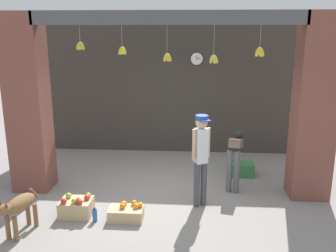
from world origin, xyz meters
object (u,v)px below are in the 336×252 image
Objects in this scene: worker_stooping at (235,153)px; wall_clock at (197,59)px; dog at (19,207)px; fruit_crate_apples at (76,207)px; fruit_crate_oranges at (127,213)px; shopkeeper at (201,154)px; produce_box_green at (242,169)px; water_bottle at (95,215)px.

wall_clock is (-0.77, 2.17, 1.65)m from worker_stooping.
fruit_crate_apples is (0.68, 0.63, -0.30)m from dog.
fruit_crate_oranges is at bearing -4.43° from fruit_crate_apples.
worker_stooping is 2.46m from fruit_crate_oranges.
fruit_crate_oranges is 0.87m from fruit_crate_apples.
shopkeeper is 1.12m from worker_stooping.
worker_stooping reaches higher than fruit_crate_oranges.
dog is 5.31m from wall_clock.
dog is 4.57m from produce_box_green.
fruit_crate_oranges is at bearing -129.08° from worker_stooping.
fruit_crate_apples is 2.21× the size of water_bottle.
dog is 3.61× the size of water_bottle.
shopkeeper is at bearing 13.93° from fruit_crate_apples.
dog reaches higher than fruit_crate_apples.
worker_stooping is 3.15m from fruit_crate_apples.
dog is 2.82× the size of wall_clock.
dog is 1.72× the size of produce_box_green.
produce_box_green is at bearing -56.04° from wall_clock.
water_bottle is 0.78× the size of wall_clock.
shopkeeper is 3.16× the size of fruit_crate_apples.
worker_stooping is at bearing -157.77° from shopkeeper.
fruit_crate_oranges is 4.39m from wall_clock.
worker_stooping reaches higher than fruit_crate_apples.
fruit_crate_oranges is (-1.23, -0.59, -0.86)m from shopkeeper.
produce_box_green is (3.02, 2.03, -0.02)m from fruit_crate_apples.
wall_clock is at bearing 72.36° from fruit_crate_oranges.
fruit_crate_apples is 1.05× the size of produce_box_green.
fruit_crate_oranges is at bearing -107.64° from wall_clock.
fruit_crate_apples is 3.64m from produce_box_green.
fruit_crate_apples is at bearing -146.13° from produce_box_green.
shopkeeper reaches higher than worker_stooping.
water_bottle is at bearing -25.55° from fruit_crate_apples.
shopkeeper is at bearing -88.42° from wall_clock.
worker_stooping is 0.92m from produce_box_green.
dog is 1.19m from water_bottle.
fruit_crate_apples reaches higher than water_bottle.
produce_box_green is 2.10× the size of water_bottle.
produce_box_green is (3.70, 2.66, -0.32)m from dog.
fruit_crate_oranges reaches higher than water_bottle.
shopkeeper is at bearing -121.55° from produce_box_green.
worker_stooping is 2.93m from water_bottle.
shopkeeper is at bearing 127.76° from dog.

